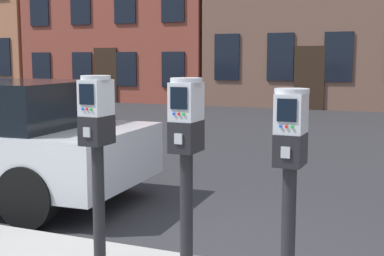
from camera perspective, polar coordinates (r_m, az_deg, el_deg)
The scene contains 3 objects.
parking_meter_near_kerb at distance 3.89m, azimuth -10.29°, elevation -0.88°, with size 0.22×0.25×1.42m.
parking_meter_twin_adjacent at distance 3.55m, azimuth -0.63°, elevation -1.62°, with size 0.22×0.25×1.41m.
parking_meter_end_of_row at distance 3.35m, azimuth 10.63°, elevation -2.99°, with size 0.22×0.25×1.36m.
Camera 1 is at (1.73, -3.47, 1.68)m, focal length 49.06 mm.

